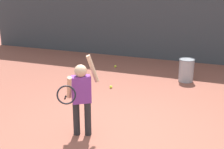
% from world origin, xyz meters
% --- Properties ---
extents(ground_plane, '(20.00, 20.00, 0.00)m').
position_xyz_m(ground_plane, '(0.00, 0.00, 0.00)').
color(ground_plane, brown).
extents(back_fence_windscreen, '(12.47, 0.08, 3.24)m').
position_xyz_m(back_fence_windscreen, '(0.00, 4.91, 1.62)').
color(back_fence_windscreen, '#383D42').
rests_on(back_fence_windscreen, ground).
extents(fence_post_1, '(0.09, 0.09, 3.39)m').
position_xyz_m(fence_post_1, '(0.00, 4.97, 1.70)').
color(fence_post_1, slate).
rests_on(fence_post_1, ground).
extents(tennis_player, '(0.49, 0.84, 1.35)m').
position_xyz_m(tennis_player, '(-0.50, -0.30, 0.73)').
color(tennis_player, '#232326').
rests_on(tennis_player, ground).
extents(ball_hopper, '(0.38, 0.38, 0.56)m').
position_xyz_m(ball_hopper, '(0.73, 3.07, 0.29)').
color(ball_hopper, gray).
rests_on(ball_hopper, ground).
extents(tennis_ball_3, '(0.07, 0.07, 0.07)m').
position_xyz_m(tennis_ball_3, '(-1.30, 3.58, 0.03)').
color(tennis_ball_3, '#CCE033').
rests_on(tennis_ball_3, ground).
extents(tennis_ball_4, '(0.07, 0.07, 0.07)m').
position_xyz_m(tennis_ball_4, '(-0.83, 1.95, 0.03)').
color(tennis_ball_4, '#CCE033').
rests_on(tennis_ball_4, ground).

